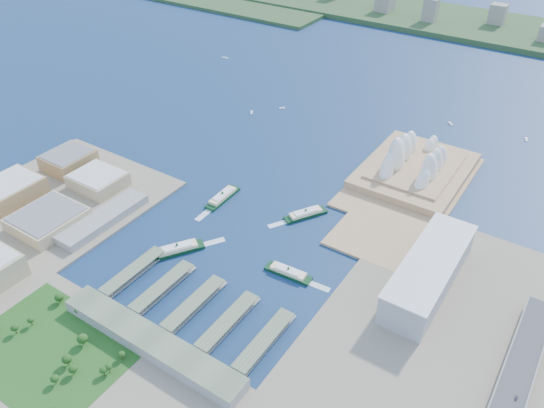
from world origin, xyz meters
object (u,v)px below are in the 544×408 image
Objects in this scene: opera_house at (418,155)px; car_c at (516,397)px; ferry_d at (288,271)px; ferry_a at (223,195)px; ferry_b at (306,213)px; ferry_c at (177,248)px; toaster_building at (429,273)px.

opera_house is 35.36× the size of car_c.
opera_house is 357.72m from car_c.
car_c is (238.10, -34.21, 10.64)m from ferry_d.
ferry_a is at bearing -15.58° from car_c.
ferry_b is at bearing -25.95° from car_c.
ferry_c is at bearing 0.49° from car_c.
opera_house is 181.80m from ferry_b.
car_c is (382.64, -106.72, 10.12)m from ferry_a.
opera_house is 265.64m from ferry_a.
toaster_building reaches higher than ferry_a.
ferry_a is at bearing 177.93° from toaster_building.
car_c reaches higher than ferry_d.
ferry_c is at bearing -80.63° from ferry_a.
toaster_building is 274.24m from ferry_a.
opera_house is 3.30× the size of ferry_b.
ferry_d is 10.29× the size of car_c.
opera_house is at bearing 44.46° from ferry_a.
toaster_building is at bearing -65.77° from opera_house.
opera_house is 266.87m from ferry_d.
opera_house is at bearing -85.58° from ferry_c.
ferry_c is at bearing -118.45° from opera_house.
toaster_building is 2.68× the size of ferry_a.
ferry_b is (-166.63, 37.33, -15.34)m from toaster_building.
toaster_building is 2.84× the size of ferry_b.
opera_house reaches higher than car_c.
toaster_building reaches higher than ferry_b.
car_c is at bearing 5.12° from ferry_b.
ferry_c is (-162.49, -299.89, -26.31)m from opera_house.
ferry_c reaches higher than ferry_b.
ferry_d is (144.54, -72.51, -0.52)m from ferry_a.
opera_house reaches higher than ferry_a.
ferry_d is at bearing -130.31° from ferry_c.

